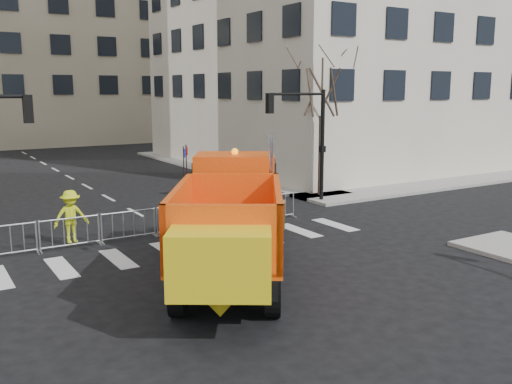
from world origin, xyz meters
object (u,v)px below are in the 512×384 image
cop_b (254,203)px  cop_a (245,214)px  cop_c (267,210)px  worker (71,216)px  plow_truck (231,219)px  newspaper_box (265,205)px

cop_b → cop_a: bearing=57.1°
cop_b → cop_c: size_ratio=1.14×
cop_a → worker: bearing=-55.6°
cop_c → worker: size_ratio=0.89×
plow_truck → worker: (-2.99, 6.09, -0.75)m
cop_a → newspaper_box: cop_a is taller
plow_truck → cop_b: 6.71m
plow_truck → newspaper_box: size_ratio=9.49×
cop_c → newspaper_box: bearing=174.3°
cop_a → cop_b: size_ratio=0.97×
cop_a → cop_b: (1.21, 1.34, 0.03)m
worker → cop_c: bearing=-14.4°
cop_a → worker: 6.14m
cop_a → cop_b: 1.80m
cop_b → newspaper_box: size_ratio=1.70×
newspaper_box → worker: bearing=-167.7°
cop_b → worker: bearing=3.0°
newspaper_box → cop_b: bearing=-135.0°
cop_c → worker: worker is taller
worker → newspaper_box: worker is taller
cop_b → newspaper_box: cop_b is taller
worker → newspaper_box: (7.79, -0.29, -0.37)m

